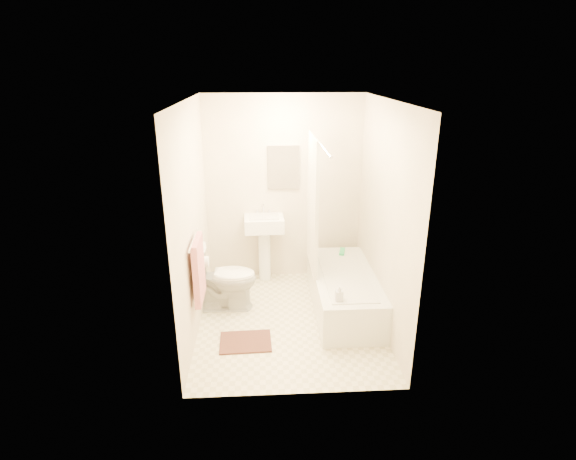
{
  "coord_description": "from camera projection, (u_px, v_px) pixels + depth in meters",
  "views": [
    {
      "loc": [
        -0.27,
        -4.39,
        2.72
      ],
      "look_at": [
        0.0,
        0.25,
        1.0
      ],
      "focal_mm": 28.0,
      "sensor_mm": 36.0,
      "label": 1
    }
  ],
  "objects": [
    {
      "name": "mirror",
      "position": [
        284.0,
        167.0,
        5.65
      ],
      "size": [
        0.4,
        0.03,
        0.55
      ],
      "primitive_type": "cube",
      "color": "white",
      "rests_on": "wall_back"
    },
    {
      "name": "towel_bar",
      "position": [
        193.0,
        240.0,
        4.4
      ],
      "size": [
        0.02,
        0.6,
        0.02
      ],
      "primitive_type": "cylinder",
      "rotation": [
        1.57,
        0.0,
        0.0
      ],
      "color": "silver",
      "rests_on": "wall_left"
    },
    {
      "name": "shower_curtain",
      "position": [
        313.0,
        204.0,
        5.13
      ],
      "size": [
        0.04,
        0.8,
        1.55
      ],
      "primitive_type": "cube",
      "color": "silver",
      "rests_on": "curtain_rod"
    },
    {
      "name": "towel",
      "position": [
        199.0,
        270.0,
        4.51
      ],
      "size": [
        0.06,
        0.45,
        0.66
      ],
      "primitive_type": "cube",
      "color": "#CC7266",
      "rests_on": "towel_bar"
    },
    {
      "name": "toilet_paper",
      "position": [
        204.0,
        262.0,
        4.89
      ],
      "size": [
        0.11,
        0.12,
        0.12
      ],
      "primitive_type": "cylinder",
      "rotation": [
        0.0,
        1.57,
        0.0
      ],
      "color": "white",
      "rests_on": "wall_left"
    },
    {
      "name": "toilet",
      "position": [
        223.0,
        278.0,
        5.23
      ],
      "size": [
        0.79,
        0.46,
        0.76
      ],
      "primitive_type": "imported",
      "rotation": [
        0.0,
        0.0,
        1.54
      ],
      "color": "white",
      "rests_on": "floor"
    },
    {
      "name": "floor",
      "position": [
        289.0,
        321.0,
        5.07
      ],
      "size": [
        2.4,
        2.4,
        0.0
      ],
      "primitive_type": "plane",
      "color": "beige",
      "rests_on": "ground"
    },
    {
      "name": "scrub_brush",
      "position": [
        342.0,
        252.0,
        5.73
      ],
      "size": [
        0.11,
        0.21,
        0.04
      ],
      "primitive_type": "cube",
      "rotation": [
        0.0,
        0.0,
        -0.24
      ],
      "color": "#30BC63",
      "rests_on": "bathtub"
    },
    {
      "name": "soap_bottle",
      "position": [
        339.0,
        293.0,
        4.56
      ],
      "size": [
        0.08,
        0.08,
        0.17
      ],
      "primitive_type": "imported",
      "rotation": [
        0.0,
        0.0,
        -0.06
      ],
      "color": "silver",
      "rests_on": "bathtub"
    },
    {
      "name": "sink",
      "position": [
        264.0,
        246.0,
        5.88
      ],
      "size": [
        0.51,
        0.41,
        0.97
      ],
      "primitive_type": null,
      "rotation": [
        0.0,
        0.0,
        0.03
      ],
      "color": "white",
      "rests_on": "floor"
    },
    {
      "name": "wall_left",
      "position": [
        192.0,
        222.0,
        4.6
      ],
      "size": [
        0.02,
        2.4,
        2.4
      ],
      "primitive_type": "cube",
      "color": "beige",
      "rests_on": "ground"
    },
    {
      "name": "ceiling",
      "position": [
        290.0,
        100.0,
        4.23
      ],
      "size": [
        2.4,
        2.4,
        0.0
      ],
      "primitive_type": "plane",
      "color": "white",
      "rests_on": "ground"
    },
    {
      "name": "bath_mat",
      "position": [
        246.0,
        342.0,
        4.67
      ],
      "size": [
        0.54,
        0.42,
        0.02
      ],
      "primitive_type": "cube",
      "rotation": [
        0.0,
        0.0,
        0.04
      ],
      "color": "#49251E",
      "rests_on": "floor"
    },
    {
      "name": "bathtub",
      "position": [
        344.0,
        291.0,
        5.25
      ],
      "size": [
        0.7,
        1.59,
        0.45
      ],
      "primitive_type": null,
      "color": "silver",
      "rests_on": "floor"
    },
    {
      "name": "wall_back",
      "position": [
        284.0,
        190.0,
        5.77
      ],
      "size": [
        2.0,
        0.02,
        2.4
      ],
      "primitive_type": "cube",
      "color": "beige",
      "rests_on": "ground"
    },
    {
      "name": "curtain_rod",
      "position": [
        319.0,
        141.0,
        4.48
      ],
      "size": [
        0.03,
        1.7,
        0.03
      ],
      "primitive_type": "cylinder",
      "rotation": [
        1.57,
        0.0,
        0.0
      ],
      "color": "silver",
      "rests_on": "wall_back"
    },
    {
      "name": "wall_right",
      "position": [
        384.0,
        218.0,
        4.71
      ],
      "size": [
        0.02,
        2.4,
        2.4
      ],
      "primitive_type": "cube",
      "color": "beige",
      "rests_on": "ground"
    }
  ]
}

